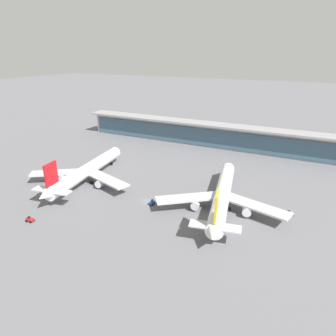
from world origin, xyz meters
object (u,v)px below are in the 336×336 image
object	(u,v)px
airliner_left_stand	(86,171)
service_truck_by_tail_blue	(152,202)
service_truck_mid_apron_grey	(289,213)
airliner_centre_stand	(222,195)
service_truck_near_nose_red	(30,220)

from	to	relation	value
airliner_left_stand	service_truck_by_tail_blue	xyz separation A→B (m)	(38.40, -5.72, -4.65)
airliner_left_stand	service_truck_mid_apron_grey	size ratio (longest dim) A/B	19.81
airliner_centre_stand	service_truck_by_tail_blue	distance (m)	27.94
airliner_left_stand	service_truck_near_nose_red	distance (m)	37.87
service_truck_by_tail_blue	airliner_left_stand	bearing A→B (deg)	171.53
service_truck_mid_apron_grey	service_truck_by_tail_blue	bearing A→B (deg)	-162.84
airliner_centre_stand	service_truck_near_nose_red	size ratio (longest dim) A/B	21.77
service_truck_mid_apron_grey	service_truck_by_tail_blue	world-z (taller)	same
service_truck_mid_apron_grey	airliner_left_stand	bearing A→B (deg)	-173.70
airliner_left_stand	service_truck_mid_apron_grey	distance (m)	89.22
service_truck_by_tail_blue	airliner_centre_stand	bearing A→B (deg)	20.67
service_truck_by_tail_blue	service_truck_near_nose_red	bearing A→B (deg)	-136.08
airliner_left_stand	service_truck_mid_apron_grey	bearing A→B (deg)	6.30
service_truck_near_nose_red	airliner_left_stand	bearing A→B (deg)	98.83
service_truck_near_nose_red	service_truck_mid_apron_grey	bearing A→B (deg)	29.53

